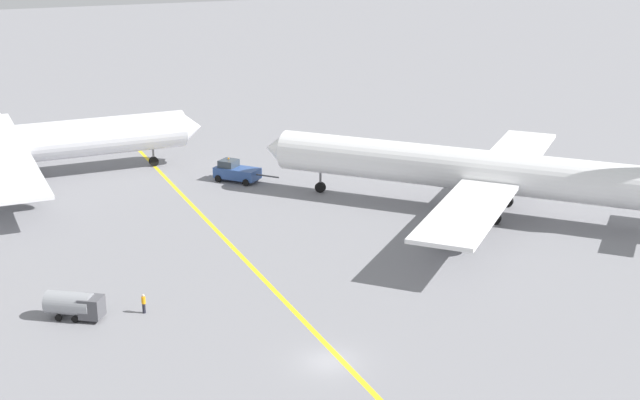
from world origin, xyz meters
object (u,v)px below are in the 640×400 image
(gse_fuel_bowser_stubby, at_px, (75,304))
(ground_crew_ramp_agent_by_cones, at_px, (144,303))
(pushback_tug, at_px, (236,172))
(airliner_being_pushed, at_px, (480,171))
(airliner_at_gate_left, at_px, (14,146))

(gse_fuel_bowser_stubby, xyz_separation_m, ground_crew_ramp_agent_by_cones, (5.53, -1.26, -0.41))
(pushback_tug, bearing_deg, gse_fuel_bowser_stubby, -127.90)
(ground_crew_ramp_agent_by_cones, bearing_deg, pushback_tug, 59.46)
(airliner_being_pushed, relative_size, pushback_tug, 5.51)
(airliner_at_gate_left, bearing_deg, airliner_being_pushed, -36.57)
(airliner_at_gate_left, relative_size, pushback_tug, 6.23)
(pushback_tug, xyz_separation_m, gse_fuel_bowser_stubby, (-25.95, -33.34, 0.05))
(airliner_at_gate_left, distance_m, pushback_tug, 28.52)
(airliner_being_pushed, relative_size, gse_fuel_bowser_stubby, 8.49)
(airliner_at_gate_left, height_order, pushback_tug, airliner_at_gate_left)
(airliner_being_pushed, height_order, ground_crew_ramp_agent_by_cones, airliner_being_pushed)
(pushback_tug, bearing_deg, airliner_being_pushed, -47.87)
(gse_fuel_bowser_stubby, bearing_deg, ground_crew_ramp_agent_by_cones, -12.86)
(airliner_at_gate_left, distance_m, ground_crew_ramp_agent_by_cones, 46.52)
(pushback_tug, distance_m, gse_fuel_bowser_stubby, 42.25)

